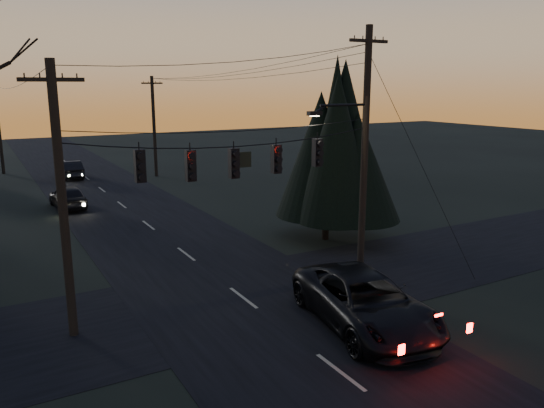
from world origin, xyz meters
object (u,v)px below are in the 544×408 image
suv_near (365,302)px  sedan_oncoming_a (68,197)px  utility_pole_far_l (4,174)px  utility_pole_far_r (156,176)px  sedan_oncoming_b (71,170)px  utility_pole_left (74,335)px  utility_pole_right (360,273)px  evergreen_right (327,150)px

suv_near → sedan_oncoming_a: 23.52m
utility_pole_far_l → suv_near: (8.39, -40.08, 0.87)m
utility_pole_far_r → sedan_oncoming_b: 7.14m
utility_pole_left → utility_pole_far_r: same height
utility_pole_right → utility_pole_far_r: bearing=90.0°
suv_near → sedan_oncoming_b: (-3.51, 34.64, -0.14)m
utility_pole_left → sedan_oncoming_a: bearing=81.5°
evergreen_right → sedan_oncoming_a: 17.73m
utility_pole_left → evergreen_right: 14.74m
utility_pole_right → evergreen_right: evergreen_right is taller
utility_pole_right → utility_pole_far_r: size_ratio=1.18×
utility_pole_right → sedan_oncoming_a: utility_pole_right is taller
evergreen_right → suv_near: size_ratio=1.28×
suv_near → sedan_oncoming_b: bearing=105.1°
evergreen_right → sedan_oncoming_a: evergreen_right is taller
evergreen_right → sedan_oncoming_a: size_ratio=1.82×
evergreen_right → suv_near: (-4.74, -8.96, -3.71)m
utility_pole_right → sedan_oncoming_b: size_ratio=2.25×
suv_near → utility_pole_right: bearing=62.0°
sedan_oncoming_a → utility_pole_far_r: bearing=-135.9°
evergreen_right → sedan_oncoming_a: bearing=126.7°
utility_pole_far_r → sedan_oncoming_b: size_ratio=1.92×
utility_pole_right → evergreen_right: 6.89m
utility_pole_left → sedan_oncoming_a: (2.80, 18.76, 0.74)m
utility_pole_left → utility_pole_far_l: 36.00m
utility_pole_left → sedan_oncoming_b: (4.88, 30.56, 0.73)m
evergreen_right → sedan_oncoming_a: (-10.34, 13.89, -3.84)m
evergreen_right → utility_pole_right: bearing=-108.6°
utility_pole_right → utility_pole_left: utility_pole_right is taller
sedan_oncoming_b → utility_pole_far_r: bearing=159.4°
sedan_oncoming_b → utility_pole_right: bearing=102.8°
utility_pole_right → suv_near: (-3.11, -4.08, 0.87)m
evergreen_right → sedan_oncoming_b: 27.25m
utility_pole_right → utility_pole_left: bearing=180.0°
utility_pole_right → sedan_oncoming_b: (-6.62, 30.56, 0.73)m
utility_pole_far_r → sedan_oncoming_a: (-8.70, -9.24, 0.74)m
utility_pole_left → sedan_oncoming_b: bearing=80.9°
utility_pole_far_r → evergreen_right: (1.64, -23.13, 4.58)m
sedan_oncoming_b → sedan_oncoming_a: bearing=80.5°
utility_pole_right → sedan_oncoming_a: size_ratio=2.29×
evergreen_right → suv_near: bearing=-117.9°
utility_pole_left → sedan_oncoming_a: 18.98m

